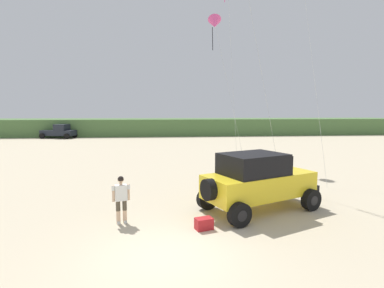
{
  "coord_description": "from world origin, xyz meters",
  "views": [
    {
      "loc": [
        -0.04,
        -7.58,
        3.88
      ],
      "look_at": [
        1.09,
        3.94,
        2.58
      ],
      "focal_mm": 27.62,
      "sensor_mm": 36.0,
      "label": 1
    }
  ],
  "objects_px": {
    "person_watching": "(121,197)",
    "cooler_box": "(204,224)",
    "jeep": "(258,180)",
    "distant_pickup": "(59,132)",
    "kite_purple_stunt": "(215,23)"
  },
  "relations": [
    {
      "from": "jeep",
      "to": "cooler_box",
      "type": "bearing_deg",
      "value": -144.48
    },
    {
      "from": "person_watching",
      "to": "cooler_box",
      "type": "bearing_deg",
      "value": -16.16
    },
    {
      "from": "person_watching",
      "to": "distant_pickup",
      "type": "bearing_deg",
      "value": 111.58
    },
    {
      "from": "jeep",
      "to": "distant_pickup",
      "type": "bearing_deg",
      "value": 119.41
    },
    {
      "from": "jeep",
      "to": "distant_pickup",
      "type": "relative_size",
      "value": 1.02
    },
    {
      "from": "person_watching",
      "to": "cooler_box",
      "type": "xyz_separation_m",
      "value": [
        2.77,
        -0.8,
        -0.75
      ]
    },
    {
      "from": "kite_purple_stunt",
      "to": "jeep",
      "type": "bearing_deg",
      "value": -91.44
    },
    {
      "from": "jeep",
      "to": "cooler_box",
      "type": "distance_m",
      "value": 3.07
    },
    {
      "from": "jeep",
      "to": "distant_pickup",
      "type": "distance_m",
      "value": 37.33
    },
    {
      "from": "person_watching",
      "to": "cooler_box",
      "type": "relative_size",
      "value": 2.98
    },
    {
      "from": "cooler_box",
      "to": "kite_purple_stunt",
      "type": "distance_m",
      "value": 17.18
    },
    {
      "from": "cooler_box",
      "to": "distant_pickup",
      "type": "xyz_separation_m",
      "value": [
        -15.98,
        34.2,
        0.75
      ]
    },
    {
      "from": "distant_pickup",
      "to": "person_watching",
      "type": "bearing_deg",
      "value": -68.42
    },
    {
      "from": "cooler_box",
      "to": "distant_pickup",
      "type": "height_order",
      "value": "distant_pickup"
    },
    {
      "from": "distant_pickup",
      "to": "kite_purple_stunt",
      "type": "distance_m",
      "value": 29.4
    }
  ]
}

